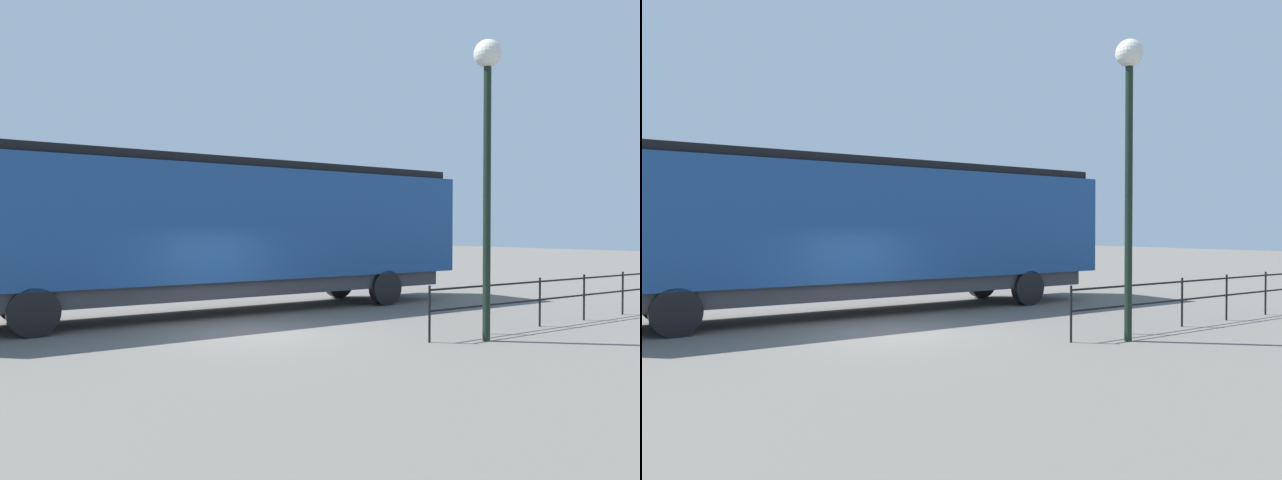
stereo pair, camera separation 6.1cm
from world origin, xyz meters
TOP-DOWN VIEW (x-y plane):
  - ground_plane at (0.00, 0.00)m, footprint 120.00×120.00m
  - locomotive at (-3.45, 1.38)m, footprint 2.84×15.71m
  - lamp_post at (3.64, 3.78)m, footprint 0.58×0.58m
  - platform_fence at (3.08, 7.29)m, footprint 0.05×9.31m

SIDE VIEW (x-z plane):
  - ground_plane at x=0.00m, z-range 0.00..0.00m
  - platform_fence at x=3.08m, z-range 0.18..1.38m
  - locomotive at x=-3.45m, z-range 0.25..4.57m
  - lamp_post at x=3.64m, z-range 1.55..7.95m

